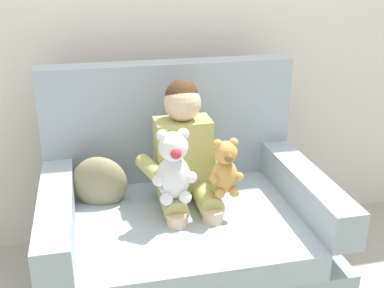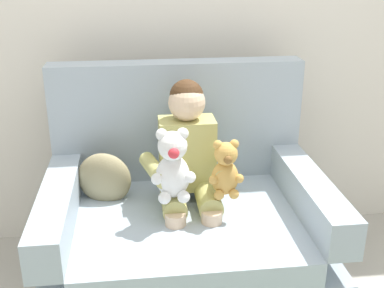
# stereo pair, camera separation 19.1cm
# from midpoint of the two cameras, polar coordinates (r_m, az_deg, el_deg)

# --- Properties ---
(back_wall) EXTENTS (6.00, 0.10, 2.60)m
(back_wall) POSITION_cam_midpoint_polar(r_m,az_deg,el_deg) (2.65, -0.39, 15.52)
(back_wall) COLOR silver
(back_wall) RESTS_ON ground
(armchair) EXTENTS (1.27, 0.95, 1.09)m
(armchair) POSITION_cam_midpoint_polar(r_m,az_deg,el_deg) (2.36, 1.51, -10.42)
(armchair) COLOR #9EADBC
(armchair) RESTS_ON ground
(seated_child) EXTENTS (0.45, 0.39, 0.82)m
(seated_child) POSITION_cam_midpoint_polar(r_m,az_deg,el_deg) (2.22, 2.06, -2.15)
(seated_child) COLOR tan
(seated_child) RESTS_ON armchair
(plush_honey) EXTENTS (0.15, 0.13, 0.26)m
(plush_honey) POSITION_cam_midpoint_polar(r_m,az_deg,el_deg) (2.10, 6.59, -3.13)
(plush_honey) COLOR gold
(plush_honey) RESTS_ON armchair
(plush_white) EXTENTS (0.19, 0.16, 0.32)m
(plush_white) POSITION_cam_midpoint_polar(r_m,az_deg,el_deg) (2.05, 0.37, -2.73)
(plush_white) COLOR white
(plush_white) RESTS_ON armchair
(throw_pillow) EXTENTS (0.28, 0.18, 0.26)m
(throw_pillow) POSITION_cam_midpoint_polar(r_m,az_deg,el_deg) (2.33, -8.03, -4.14)
(throw_pillow) COLOR #998C66
(throw_pillow) RESTS_ON armchair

